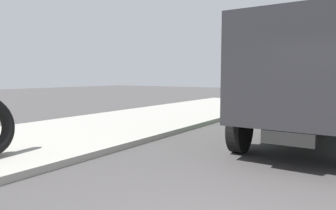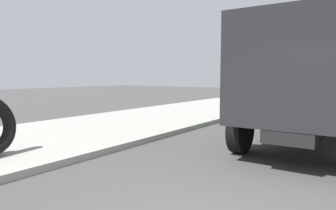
# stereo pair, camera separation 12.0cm
# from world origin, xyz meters

# --- Properties ---
(dump_truck_green) EXTENTS (7.08, 2.98, 3.00)m
(dump_truck_green) POSITION_xyz_m (6.36, 0.45, 1.61)
(dump_truck_green) COLOR #237033
(dump_truck_green) RESTS_ON ground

